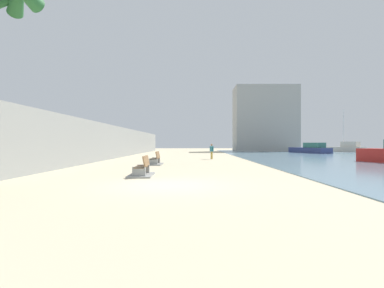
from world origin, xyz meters
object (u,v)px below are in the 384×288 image
Objects in this scene: bench_near at (142,171)px; bench_far at (155,161)px; person_walking at (212,150)px; boat_distant at (310,149)px; boat_mid_bay at (346,148)px.

bench_near and bench_far have the same top height.
bench_near is 1.01× the size of bench_far.
boat_distant is at bearing 45.84° from person_walking.
person_walking is (4.61, 7.16, 0.63)m from bench_far.
bench_far is 8.54m from person_walking.
person_walking is at bearing -137.57° from boat_mid_bay.
bench_far is 0.27× the size of boat_mid_bay.
person_walking is at bearing 57.23° from bench_far.
boat_mid_bay reaches higher than bench_near.
bench_far is 0.26× the size of boat_distant.
boat_mid_bay reaches higher than person_walking.
boat_mid_bay reaches higher than boat_distant.
bench_near is at bearing -87.36° from bench_far.
boat_distant reaches higher than person_walking.
bench_near is 7.23m from bench_far.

